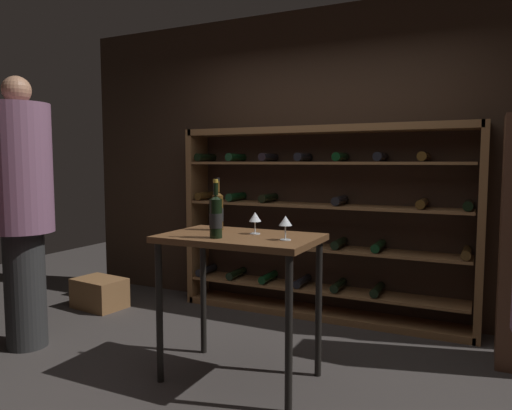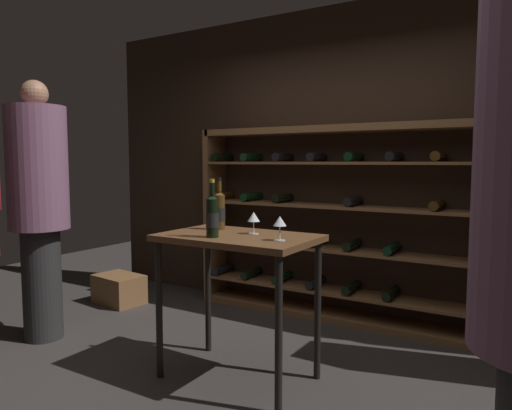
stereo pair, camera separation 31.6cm
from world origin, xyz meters
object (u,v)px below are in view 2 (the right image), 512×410
wine_crate (119,289)px  person_guest_khaki (39,198)px  wine_rack (331,224)px  wine_glass_stemmed_left (280,222)px  wine_bottle_gold_foil (212,216)px  wine_bottle_black_capsule (219,210)px  wine_glass_stemmed_center (254,218)px  tasting_table (238,254)px

wine_crate → person_guest_khaki: bearing=-77.8°
wine_rack → wine_crate: (-1.99, -0.67, -0.72)m
wine_rack → person_guest_khaki: size_ratio=1.31×
wine_glass_stemmed_left → wine_crate: bearing=160.2°
person_guest_khaki → wine_bottle_gold_foil: (1.65, 0.06, -0.05)m
person_guest_khaki → wine_bottle_gold_foil: person_guest_khaki is taller
person_guest_khaki → wine_crate: person_guest_khaki is taller
wine_bottle_black_capsule → wine_bottle_gold_foil: (0.16, -0.30, 0.00)m
person_guest_khaki → wine_rack: bearing=60.0°
wine_rack → wine_glass_stemmed_left: (0.29, -1.49, 0.20)m
wine_bottle_black_capsule → wine_bottle_gold_foil: 0.34m
wine_rack → wine_bottle_gold_foil: (-0.12, -1.60, 0.22)m
wine_bottle_black_capsule → wine_glass_stemmed_center: wine_bottle_black_capsule is taller
wine_rack → wine_glass_stemmed_center: 1.37m
wine_rack → wine_glass_stemmed_center: (0.02, -1.35, 0.19)m
tasting_table → wine_bottle_gold_foil: size_ratio=2.74×
wine_bottle_black_capsule → wine_glass_stemmed_left: (0.58, -0.19, -0.02)m
wine_glass_stemmed_center → wine_glass_stemmed_left: 0.30m
wine_rack → person_guest_khaki: 2.45m
tasting_table → wine_crate: bearing=158.6°
wine_crate → wine_rack: bearing=18.7°
tasting_table → wine_bottle_gold_foil: (-0.08, -0.17, 0.26)m
tasting_table → wine_crate: (-1.94, 0.76, -0.68)m
wine_bottle_black_capsule → wine_glass_stemmed_center: (0.31, -0.05, -0.03)m
wine_rack → wine_bottle_black_capsule: wine_rack is taller
tasting_table → wine_glass_stemmed_center: 0.25m
wine_crate → wine_bottle_gold_foil: wine_bottle_gold_foil is taller
wine_rack → wine_bottle_gold_foil: size_ratio=7.45×
person_guest_khaki → wine_bottle_black_capsule: size_ratio=5.70×
wine_bottle_gold_foil → wine_glass_stemmed_left: (0.42, 0.11, -0.02)m
person_guest_khaki → wine_glass_stemmed_left: size_ratio=13.96×
tasting_table → wine_crate: tasting_table is taller
wine_rack → wine_crate: size_ratio=5.60×
wine_rack → wine_glass_stemmed_left: 1.53m
wine_glass_stemmed_left → tasting_table: bearing=170.2°
tasting_table → wine_bottle_gold_foil: wine_bottle_gold_foil is taller
wine_glass_stemmed_left → person_guest_khaki: bearing=-175.4°
person_guest_khaki → wine_glass_stemmed_center: person_guest_khaki is taller
wine_bottle_gold_foil → wine_bottle_black_capsule: bearing=118.4°
wine_crate → wine_bottle_black_capsule: 2.04m
person_guest_khaki → wine_crate: 1.41m
person_guest_khaki → wine_bottle_gold_foil: size_ratio=5.66×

